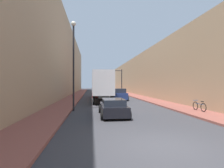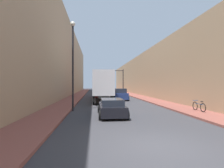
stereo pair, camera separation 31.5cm
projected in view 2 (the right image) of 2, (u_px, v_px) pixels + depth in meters
The scene contains 11 objects.
ground_plane at pixel (159, 147), 6.66m from camera, with size 200.00×200.00×0.00m, color #38383D.
sidewalk_right at pixel (133, 95), 37.10m from camera, with size 2.66×80.00×0.15m.
sidewalk_left at pixel (78, 95), 35.92m from camera, with size 2.66×80.00×0.15m.
building_right at pixel (153, 75), 37.54m from camera, with size 6.00×80.00×8.71m.
building_left at pixel (56, 60), 35.48m from camera, with size 6.00×80.00×14.76m.
semi_truck at pixel (101, 85), 26.22m from camera, with size 2.49×14.50×4.01m.
sedan_car at pixel (112, 107), 13.19m from camera, with size 2.03×4.32×1.29m.
suv_car at pixel (120, 94), 26.48m from camera, with size 2.18×4.84×1.74m.
traffic_signal_gantry at pixel (116, 77), 41.30m from camera, with size 6.96×0.35×5.90m.
street_lamp at pixel (73, 55), 15.55m from camera, with size 0.44×0.44×7.99m.
parked_bicycle at pixel (199, 106), 14.55m from camera, with size 0.44×1.83×0.86m.
Camera 2 is at (-2.47, -6.45, 2.39)m, focal length 28.00 mm.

